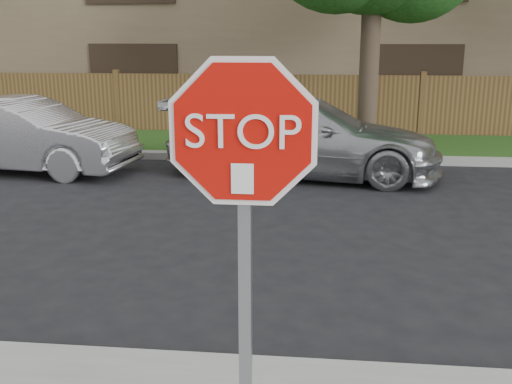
# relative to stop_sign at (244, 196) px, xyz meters

# --- Properties ---
(ground) EXTENTS (90.00, 90.00, 0.00)m
(ground) POSITION_rel_stop_sign_xyz_m (-1.04, 1.48, -1.83)
(ground) COLOR black
(ground) RESTS_ON ground
(far_curb) EXTENTS (70.00, 0.30, 0.15)m
(far_curb) POSITION_rel_stop_sign_xyz_m (-1.04, 9.63, -1.75)
(far_curb) COLOR gray
(far_curb) RESTS_ON ground
(grass_strip) EXTENTS (70.00, 3.00, 0.12)m
(grass_strip) POSITION_rel_stop_sign_xyz_m (-1.04, 11.28, -1.77)
(grass_strip) COLOR #1E4714
(grass_strip) RESTS_ON ground
(fence) EXTENTS (70.00, 0.12, 1.60)m
(fence) POSITION_rel_stop_sign_xyz_m (-1.04, 12.88, -1.03)
(fence) COLOR #4F361B
(fence) RESTS_ON ground
(apartment_building) EXTENTS (35.20, 9.20, 7.20)m
(apartment_building) POSITION_rel_stop_sign_xyz_m (-1.04, 18.48, 1.70)
(apartment_building) COLOR #887054
(apartment_building) RESTS_ON ground
(stop_sign) EXTENTS (1.01, 0.13, 2.55)m
(stop_sign) POSITION_rel_stop_sign_xyz_m (0.00, 0.00, 0.00)
(stop_sign) COLOR gray
(stop_sign) RESTS_ON sidewalk_near
(sedan_left) EXTENTS (4.49, 2.04, 1.43)m
(sedan_left) POSITION_rel_stop_sign_xyz_m (-5.33, 8.10, -1.11)
(sedan_left) COLOR silver
(sedan_left) RESTS_ON ground
(sedan_right) EXTENTS (5.34, 2.70, 1.49)m
(sedan_right) POSITION_rel_stop_sign_xyz_m (0.07, 8.39, -1.09)
(sedan_right) COLOR #AFB3B7
(sedan_right) RESTS_ON ground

